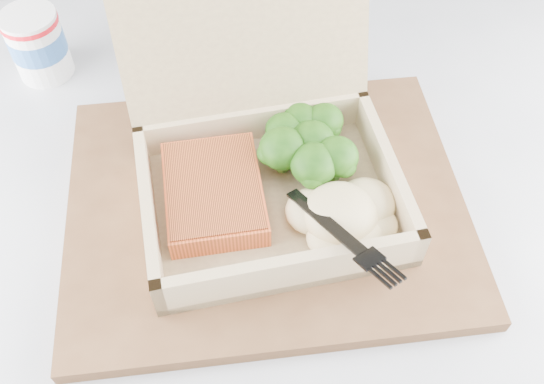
{
  "coord_description": "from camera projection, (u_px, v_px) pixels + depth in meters",
  "views": [
    {
      "loc": [
        -0.13,
        -0.19,
        1.23
      ],
      "look_at": [
        -0.1,
        0.13,
        0.79
      ],
      "focal_mm": 40.0,
      "sensor_mm": 36.0,
      "label": 1
    }
  ],
  "objects": [
    {
      "name": "cafe_table",
      "position": [
        272.0,
        350.0,
        0.7
      ],
      "size": [
        0.86,
        0.86,
        0.74
      ],
      "rotation": [
        0.0,
        0.0,
        -0.02
      ],
      "color": "black",
      "rests_on": "floor"
    },
    {
      "name": "serving_tray",
      "position": [
        266.0,
        205.0,
        0.58
      ],
      "size": [
        0.39,
        0.31,
        0.02
      ],
      "primitive_type": "cube",
      "rotation": [
        0.0,
        0.0,
        0.04
      ],
      "color": "brown",
      "rests_on": "cafe_table"
    },
    {
      "name": "takeout_container",
      "position": [
        262.0,
        139.0,
        0.55
      ],
      "size": [
        0.26,
        0.27,
        0.21
      ],
      "rotation": [
        0.0,
        0.0,
        0.13
      ],
      "color": "tan",
      "rests_on": "serving_tray"
    },
    {
      "name": "salmon_fillet",
      "position": [
        214.0,
        193.0,
        0.55
      ],
      "size": [
        0.1,
        0.12,
        0.02
      ],
      "primitive_type": "cube",
      "rotation": [
        0.0,
        0.0,
        0.08
      ],
      "color": "#E35E2C",
      "rests_on": "takeout_container"
    },
    {
      "name": "broccoli_pile",
      "position": [
        312.0,
        146.0,
        0.58
      ],
      "size": [
        0.11,
        0.11,
        0.04
      ],
      "primitive_type": null,
      "color": "#326D18",
      "rests_on": "takeout_container"
    },
    {
      "name": "mashed_potatoes",
      "position": [
        340.0,
        213.0,
        0.53
      ],
      "size": [
        0.11,
        0.09,
        0.04
      ],
      "primitive_type": "ellipsoid",
      "color": "#D3BA89",
      "rests_on": "takeout_container"
    },
    {
      "name": "plastic_fork",
      "position": [
        312.0,
        206.0,
        0.52
      ],
      "size": [
        0.08,
        0.13,
        0.03
      ],
      "rotation": [
        0.0,
        0.0,
        3.65
      ],
      "color": "black",
      "rests_on": "mashed_potatoes"
    },
    {
      "name": "paper_cup",
      "position": [
        37.0,
        43.0,
        0.67
      ],
      "size": [
        0.06,
        0.06,
        0.08
      ],
      "color": "white",
      "rests_on": "cafe_table"
    },
    {
      "name": "receipt",
      "position": [
        268.0,
        65.0,
        0.71
      ],
      "size": [
        0.11,
        0.15,
        0.0
      ],
      "primitive_type": "cube",
      "rotation": [
        0.0,
        0.0,
        -0.36
      ],
      "color": "white",
      "rests_on": "cafe_table"
    }
  ]
}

